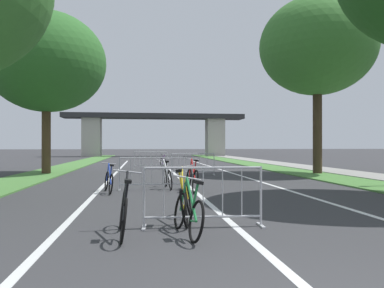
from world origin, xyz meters
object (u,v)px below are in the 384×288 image
crowd_barrier_third (193,164)px  crowd_barrier_second (152,174)px  tree_right_oak_mid (317,47)px  bicycle_blue_4 (109,181)px  bicycle_purple_2 (163,163)px  bicycle_red_3 (192,179)px  crowd_barrier_fourth (151,160)px  tree_left_cypress_far (46,62)px  bicycle_yellow_0 (186,201)px  bicycle_white_5 (167,177)px  bicycle_green_6 (188,213)px  crowd_barrier_nearest (203,197)px  bicycle_black_1 (123,212)px

crowd_barrier_third → crowd_barrier_second: bearing=-110.0°
tree_right_oak_mid → bicycle_blue_4: tree_right_oak_mid is taller
bicycle_purple_2 → bicycle_red_3: 11.58m
crowd_barrier_fourth → bicycle_red_3: (1.01, -11.96, -0.13)m
tree_left_cypress_far → tree_right_oak_mid: (13.31, -1.71, 0.78)m
bicycle_red_3 → bicycle_yellow_0: bearing=-102.8°
bicycle_purple_2 → crowd_barrier_fourth: bearing=-35.8°
bicycle_white_5 → bicycle_green_6: 6.66m
tree_left_cypress_far → bicycle_purple_2: bearing=31.8°
tree_right_oak_mid → tree_left_cypress_far: bearing=172.7°
tree_right_oak_mid → crowd_barrier_nearest: (-7.55, -11.34, -5.80)m
tree_left_cypress_far → tree_right_oak_mid: bearing=-7.3°
bicycle_red_3 → bicycle_green_6: bicycle_red_3 is taller
crowd_barrier_third → bicycle_blue_4: (-3.39, -6.23, -0.17)m
bicycle_black_1 → bicycle_purple_2: bearing=81.1°
tree_right_oak_mid → bicycle_purple_2: (-7.32, 5.41, -5.95)m
crowd_barrier_third → bicycle_white_5: 5.56m
bicycle_white_5 → bicycle_black_1: bearing=-104.7°
bicycle_yellow_0 → bicycle_white_5: size_ratio=1.04×
tree_left_cypress_far → bicycle_black_1: size_ratio=4.76×
tree_left_cypress_far → bicycle_black_1: bearing=-71.9°
bicycle_white_5 → bicycle_blue_4: bearing=-159.0°
tree_left_cypress_far → tree_right_oak_mid: size_ratio=0.92×
crowd_barrier_second → bicycle_black_1: (-0.59, -6.19, -0.13)m
tree_left_cypress_far → crowd_barrier_second: bearing=-55.6°
crowd_barrier_second → bicycle_black_1: size_ratio=1.25×
bicycle_yellow_0 → crowd_barrier_second: bearing=105.7°
crowd_barrier_second → bicycle_white_5: 0.66m
bicycle_red_3 → bicycle_black_1: bearing=-111.8°
bicycle_purple_2 → bicycle_white_5: bearing=78.6°
crowd_barrier_fourth → bicycle_green_6: size_ratio=1.32×
tree_left_cypress_far → bicycle_yellow_0: tree_left_cypress_far is taller
crowd_barrier_nearest → bicycle_purple_2: (0.23, 16.75, -0.15)m
tree_left_cypress_far → tree_right_oak_mid: tree_right_oak_mid is taller
bicycle_blue_4 → bicycle_green_6: size_ratio=1.01×
crowd_barrier_nearest → crowd_barrier_fourth: size_ratio=1.00×
bicycle_red_3 → bicycle_blue_4: bicycle_red_3 is taller
bicycle_red_3 → bicycle_white_5: size_ratio=1.01×
tree_left_cypress_far → crowd_barrier_nearest: size_ratio=3.79×
crowd_barrier_third → bicycle_purple_2: size_ratio=1.26×
tree_left_cypress_far → crowd_barrier_third: (7.10, -1.62, -5.02)m
crowd_barrier_second → bicycle_green_6: (0.41, -6.28, -0.16)m
crowd_barrier_third → tree_left_cypress_far: bearing=167.1°
bicycle_red_3 → bicycle_green_6: (-0.81, -5.75, -0.03)m
bicycle_yellow_0 → crowd_barrier_fourth: bearing=101.2°
bicycle_black_1 → bicycle_blue_4: 5.72m
crowd_barrier_fourth → bicycle_red_3: bearing=-85.2°
crowd_barrier_second → tree_left_cypress_far: bearing=124.4°
bicycle_purple_2 → bicycle_red_3: size_ratio=0.97×
bicycle_purple_2 → bicycle_green_6: bearing=79.1°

